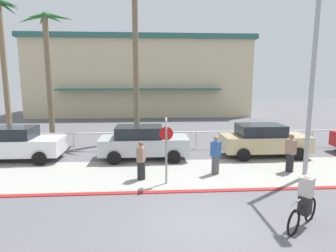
% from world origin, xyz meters
% --- Properties ---
extents(ground_plane, '(80.00, 80.00, 0.00)m').
position_xyz_m(ground_plane, '(0.00, 10.00, 0.00)').
color(ground_plane, '#5B5B60').
extents(sidewalk_strip, '(44.00, 4.00, 0.02)m').
position_xyz_m(sidewalk_strip, '(0.00, 4.20, 0.01)').
color(sidewalk_strip, '#9E9E93').
rests_on(sidewalk_strip, ground).
extents(curb_paint, '(44.00, 0.24, 0.03)m').
position_xyz_m(curb_paint, '(0.00, 2.20, 0.01)').
color(curb_paint, maroon).
rests_on(curb_paint, ground).
extents(building_backdrop, '(24.20, 11.09, 8.57)m').
position_xyz_m(building_backdrop, '(-2.46, 26.84, 4.30)').
color(building_backdrop, beige).
rests_on(building_backdrop, ground).
extents(rail_fence, '(25.57, 0.08, 1.04)m').
position_xyz_m(rail_fence, '(-0.00, 8.50, 0.84)').
color(rail_fence, white).
rests_on(rail_fence, ground).
extents(stop_sign_bike_lane, '(0.52, 0.56, 2.56)m').
position_xyz_m(stop_sign_bike_lane, '(-0.90, 3.03, 1.68)').
color(stop_sign_bike_lane, gray).
rests_on(stop_sign_bike_lane, ground).
extents(streetlight_curb, '(0.24, 2.54, 7.50)m').
position_xyz_m(streetlight_curb, '(4.81, 3.11, 4.28)').
color(streetlight_curb, '#9EA0A5').
rests_on(streetlight_curb, ground).
extents(palm_tree_1, '(3.07, 3.34, 9.21)m').
position_xyz_m(palm_tree_1, '(-11.28, 12.79, 6.90)').
color(palm_tree_1, '#846B4C').
rests_on(palm_tree_1, ground).
extents(palm_tree_2, '(3.49, 3.39, 8.17)m').
position_xyz_m(palm_tree_2, '(-7.97, 11.67, 5.90)').
color(palm_tree_2, '#756047').
rests_on(palm_tree_2, ground).
extents(palm_tree_3, '(2.69, 3.39, 9.82)m').
position_xyz_m(palm_tree_3, '(-2.35, 11.27, 7.14)').
color(palm_tree_3, '#756047').
rests_on(palm_tree_3, ground).
extents(car_white_0, '(4.40, 2.02, 1.69)m').
position_xyz_m(car_white_0, '(-8.16, 6.71, 0.87)').
color(car_white_0, white).
rests_on(car_white_0, ground).
extents(car_silver_1, '(4.40, 2.02, 1.69)m').
position_xyz_m(car_silver_1, '(-1.86, 6.57, 0.87)').
color(car_silver_1, '#B2B7BC').
rests_on(car_silver_1, ground).
extents(car_tan_2, '(4.40, 2.02, 1.69)m').
position_xyz_m(car_tan_2, '(4.40, 6.68, 0.87)').
color(car_tan_2, tan).
rests_on(car_tan_2, ground).
extents(cyclist_black_0, '(1.45, 1.20, 1.50)m').
position_xyz_m(cyclist_black_0, '(2.64, -0.44, 0.69)').
color(cyclist_black_0, black).
rests_on(cyclist_black_0, ground).
extents(pedestrian_0, '(0.42, 0.47, 1.69)m').
position_xyz_m(pedestrian_0, '(4.54, 4.10, 0.78)').
color(pedestrian_0, '#232326').
rests_on(pedestrian_0, ground).
extents(pedestrian_1, '(0.48, 0.44, 1.66)m').
position_xyz_m(pedestrian_1, '(1.24, 4.02, 0.77)').
color(pedestrian_1, '#4C4C51').
rests_on(pedestrian_1, ground).
extents(pedestrian_2, '(0.39, 0.45, 1.58)m').
position_xyz_m(pedestrian_2, '(-1.88, 3.57, 0.72)').
color(pedestrian_2, '#232326').
rests_on(pedestrian_2, ground).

